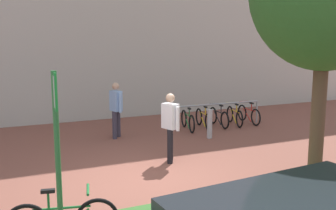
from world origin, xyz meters
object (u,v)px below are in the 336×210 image
object	(u,v)px
parking_sign_post	(57,135)
bollard_steel	(210,124)
bike_rack_cluster	(219,117)
person_shirt_blue	(116,107)
person_casual_tan	(170,123)

from	to	relation	value
parking_sign_post	bollard_steel	distance (m)	7.11
parking_sign_post	bike_rack_cluster	world-z (taller)	parking_sign_post
bike_rack_cluster	person_shirt_blue	bearing A→B (deg)	-178.66
bollard_steel	person_casual_tan	distance (m)	2.70
bollard_steel	person_casual_tan	xyz separation A→B (m)	(-2.08, -1.64, 0.53)
person_shirt_blue	person_casual_tan	xyz separation A→B (m)	(0.52, -2.88, 0.00)
bike_rack_cluster	person_casual_tan	world-z (taller)	person_casual_tan
person_shirt_blue	person_casual_tan	world-z (taller)	same
bike_rack_cluster	parking_sign_post	bearing A→B (deg)	-136.67
parking_sign_post	person_shirt_blue	bearing A→B (deg)	66.22
bollard_steel	person_casual_tan	bearing A→B (deg)	-141.68
bike_rack_cluster	bollard_steel	world-z (taller)	bollard_steel
bike_rack_cluster	person_shirt_blue	world-z (taller)	person_shirt_blue
parking_sign_post	person_shirt_blue	world-z (taller)	parking_sign_post
bike_rack_cluster	person_casual_tan	xyz separation A→B (m)	(-3.24, -2.97, 0.64)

